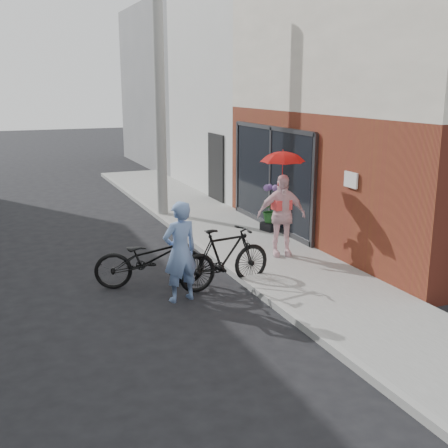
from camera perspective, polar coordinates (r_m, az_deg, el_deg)
ground at (r=9.92m, az=-2.33°, el=-7.27°), size 80.00×80.00×0.00m
sidewalk at (r=12.43m, az=3.54°, el=-2.57°), size 2.20×24.00×0.12m
curb at (r=11.99m, az=-1.46°, el=-3.18°), size 0.12×24.00×0.12m
plaster_building at (r=20.51m, az=8.00°, el=13.58°), size 8.00×6.00×7.00m
east_building_far at (r=26.78m, az=0.17°, el=13.77°), size 8.00×8.00×7.00m
utility_pole at (r=15.30m, az=-6.55°, el=13.53°), size 0.28×0.28×7.00m
officer at (r=9.46m, az=-4.48°, el=-2.82°), size 0.70×0.53×1.74m
bike_left at (r=10.28m, az=-7.56°, el=-3.53°), size 2.09×1.08×1.04m
bike_right at (r=10.15m, az=0.10°, el=-3.42°), size 1.92×0.80×1.12m
kimono_woman at (r=11.64m, az=5.84°, el=0.88°), size 1.08×0.68×1.71m
parasol at (r=11.42m, az=6.00°, el=6.91°), size 0.86×0.86×0.75m
planter at (r=13.80m, az=4.75°, el=-0.23°), size 0.48×0.48×0.20m
potted_plant at (r=13.71m, az=4.78°, el=1.42°), size 0.55×0.48×0.61m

